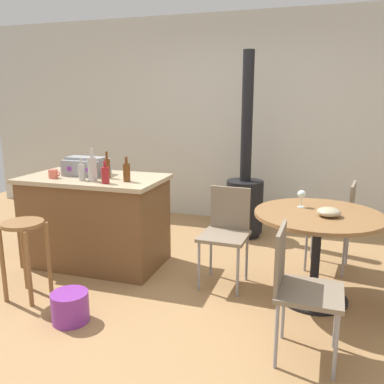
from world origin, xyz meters
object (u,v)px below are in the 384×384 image
object	(u,v)px
bottle_4	(82,172)
serving_bowl	(329,212)
kitchen_island	(96,220)
plastic_bucket	(70,307)
cup_0	(70,166)
cup_1	(53,174)
wine_glass	(302,195)
dining_table	(317,234)
bottle_3	(105,175)
wood_stove	(245,194)
folding_chair_right	(226,229)
bottle_2	(127,172)
folding_chair_left	(337,219)
toolbox	(86,166)
folding_chair_near	(298,284)
bottle_1	(107,168)
bottle_0	(92,169)
wooden_stool	(24,243)

from	to	relation	value
bottle_4	serving_bowl	xyz separation A→B (m)	(2.17, -0.03, -0.19)
kitchen_island	plastic_bucket	distance (m)	1.17
cup_0	cup_1	xyz separation A→B (m)	(0.10, -0.42, -0.01)
wine_glass	plastic_bucket	world-z (taller)	wine_glass
dining_table	bottle_3	world-z (taller)	bottle_3
wood_stove	bottle_4	distance (m)	1.99
dining_table	cup_1	size ratio (longest dim) A/B	8.19
wood_stove	cup_0	bearing A→B (deg)	-148.24
folding_chair_right	wood_stove	distance (m)	1.33
bottle_4	cup_0	distance (m)	0.61
bottle_2	wine_glass	size ratio (longest dim) A/B	1.59
folding_chair_left	bottle_2	world-z (taller)	bottle_2
kitchen_island	folding_chair_right	size ratio (longest dim) A/B	1.60
folding_chair_right	cup_0	bearing A→B (deg)	170.72
cup_0	serving_bowl	size ratio (longest dim) A/B	0.66
cup_0	dining_table	bearing A→B (deg)	-8.81
folding_chair_right	toolbox	xyz separation A→B (m)	(-1.45, 0.12, 0.47)
bottle_4	cup_1	distance (m)	0.32
dining_table	folding_chair_near	size ratio (longest dim) A/B	1.18
cup_1	toolbox	bearing A→B (deg)	50.49
folding_chair_left	cup_1	bearing A→B (deg)	-164.17
bottle_3	serving_bowl	xyz separation A→B (m)	(1.90, 0.03, -0.19)
dining_table	wine_glass	distance (m)	0.35
bottle_1	folding_chair_right	bearing A→B (deg)	-1.44
bottle_2	cup_0	xyz separation A→B (m)	(-0.84, 0.36, -0.04)
bottle_0	bottle_4	bearing A→B (deg)	178.57
wooden_stool	bottle_2	xyz separation A→B (m)	(0.59, 0.70, 0.50)
wine_glass	bottle_0	bearing A→B (deg)	-174.13
plastic_bucket	wood_stove	bearing A→B (deg)	69.60
kitchen_island	wine_glass	xyz separation A→B (m)	(1.96, -0.01, 0.40)
bottle_1	cup_1	size ratio (longest dim) A/B	2.07
wooden_stool	cup_0	xyz separation A→B (m)	(-0.26, 1.06, 0.46)
dining_table	bottle_4	size ratio (longest dim) A/B	4.75
cup_1	wine_glass	bearing A→B (deg)	4.37
wine_glass	wooden_stool	bearing A→B (deg)	-159.01
bottle_4	bottle_0	bearing A→B (deg)	-1.43
bottle_4	cup_1	bearing A→B (deg)	177.71
bottle_0	serving_bowl	xyz separation A→B (m)	(2.06, -0.03, -0.23)
bottle_3	wine_glass	world-z (taller)	bottle_3
cup_0	folding_chair_near	bearing A→B (deg)	-26.41
dining_table	cup_1	world-z (taller)	cup_1
dining_table	toolbox	distance (m)	2.26
folding_chair_right	bottle_2	distance (m)	1.03
wooden_stool	folding_chair_near	bearing A→B (deg)	-3.77
folding_chair_near	folding_chair_left	distance (m)	1.54
kitchen_island	folding_chair_left	xyz separation A→B (m)	(2.28, 0.55, 0.06)
bottle_1	folding_chair_near	bearing A→B (deg)	-27.26
folding_chair_near	wood_stove	world-z (taller)	wood_stove
bottle_3	bottle_4	size ratio (longest dim) A/B	0.95
bottle_0	cup_1	size ratio (longest dim) A/B	2.47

